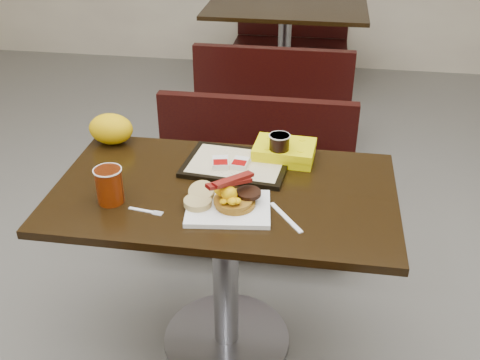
# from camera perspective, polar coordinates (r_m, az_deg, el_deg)

# --- Properties ---
(floor) EXTENTS (6.00, 7.00, 0.01)m
(floor) POSITION_cam_1_polar(r_m,az_deg,el_deg) (2.47, -1.34, -15.88)
(floor) COLOR gray
(floor) RESTS_ON ground
(table_near) EXTENTS (1.20, 0.70, 0.75)m
(table_near) POSITION_cam_1_polar(r_m,az_deg,el_deg) (2.21, -1.45, -9.19)
(table_near) COLOR black
(table_near) RESTS_ON floor
(bench_near_n) EXTENTS (1.00, 0.46, 0.72)m
(bench_near_n) POSITION_cam_1_polar(r_m,az_deg,el_deg) (2.79, 1.05, -0.28)
(bench_near_n) COLOR black
(bench_near_n) RESTS_ON floor
(table_far) EXTENTS (1.20, 0.70, 0.75)m
(table_far) POSITION_cam_1_polar(r_m,az_deg,el_deg) (4.51, 4.43, 12.26)
(table_far) COLOR black
(table_far) RESTS_ON floor
(bench_far_s) EXTENTS (1.00, 0.46, 0.72)m
(bench_far_s) POSITION_cam_1_polar(r_m,az_deg,el_deg) (3.86, 3.52, 8.82)
(bench_far_s) COLOR black
(bench_far_s) RESTS_ON floor
(bench_far_n) EXTENTS (1.00, 0.46, 0.72)m
(bench_far_n) POSITION_cam_1_polar(r_m,az_deg,el_deg) (5.18, 5.11, 14.51)
(bench_far_n) COLOR black
(bench_far_n) RESTS_ON floor
(platter) EXTENTS (0.30, 0.24, 0.02)m
(platter) POSITION_cam_1_polar(r_m,az_deg,el_deg) (1.88, -1.18, -2.87)
(platter) COLOR white
(platter) RESTS_ON table_near
(pancake_stack) EXTENTS (0.16, 0.16, 0.03)m
(pancake_stack) POSITION_cam_1_polar(r_m,az_deg,el_deg) (1.87, -0.49, -2.16)
(pancake_stack) COLOR #8E6017
(pancake_stack) RESTS_ON platter
(sausage_patty) EXTENTS (0.10, 0.10, 0.01)m
(sausage_patty) POSITION_cam_1_polar(r_m,az_deg,el_deg) (1.88, 0.87, -1.31)
(sausage_patty) COLOR black
(sausage_patty) RESTS_ON pancake_stack
(scrambled_eggs) EXTENTS (0.10, 0.09, 0.05)m
(scrambled_eggs) POSITION_cam_1_polar(r_m,az_deg,el_deg) (1.84, -1.13, -1.45)
(scrambled_eggs) COLOR yellow
(scrambled_eggs) RESTS_ON pancake_stack
(bacon_strips) EXTENTS (0.17, 0.17, 0.01)m
(bacon_strips) POSITION_cam_1_polar(r_m,az_deg,el_deg) (1.84, -1.09, -0.20)
(bacon_strips) COLOR #4E0507
(bacon_strips) RESTS_ON scrambled_eggs
(muffin_bottom) EXTENTS (0.10, 0.10, 0.02)m
(muffin_bottom) POSITION_cam_1_polar(r_m,az_deg,el_deg) (1.88, -4.27, -2.25)
(muffin_bottom) COLOR tan
(muffin_bottom) RESTS_ON platter
(muffin_top) EXTENTS (0.10, 0.10, 0.05)m
(muffin_top) POSITION_cam_1_polar(r_m,az_deg,el_deg) (1.91, -3.88, -1.21)
(muffin_top) COLOR tan
(muffin_top) RESTS_ON platter
(coffee_cup_near) EXTENTS (0.12, 0.12, 0.12)m
(coffee_cup_near) POSITION_cam_1_polar(r_m,az_deg,el_deg) (1.94, -12.98, -0.56)
(coffee_cup_near) COLOR #9A2D05
(coffee_cup_near) RESTS_ON table_near
(fork) EXTENTS (0.12, 0.04, 0.00)m
(fork) POSITION_cam_1_polar(r_m,az_deg,el_deg) (1.91, -9.91, -2.99)
(fork) COLOR white
(fork) RESTS_ON table_near
(knife) EXTENTS (0.12, 0.16, 0.00)m
(knife) POSITION_cam_1_polar(r_m,az_deg,el_deg) (1.85, 4.61, -3.76)
(knife) COLOR white
(knife) RESTS_ON table_near
(condiment_syrup) EXTENTS (0.04, 0.03, 0.01)m
(condiment_syrup) POSITION_cam_1_polar(r_m,az_deg,el_deg) (2.04, -2.08, 0.10)
(condiment_syrup) COLOR #A23B06
(condiment_syrup) RESTS_ON table_near
(condiment_ketchup) EXTENTS (0.04, 0.03, 0.01)m
(condiment_ketchup) POSITION_cam_1_polar(r_m,az_deg,el_deg) (2.10, -5.18, 0.89)
(condiment_ketchup) COLOR #8C0504
(condiment_ketchup) RESTS_ON table_near
(tray) EXTENTS (0.41, 0.31, 0.02)m
(tray) POSITION_cam_1_polar(r_m,az_deg,el_deg) (2.13, -0.36, 1.56)
(tray) COLOR black
(tray) RESTS_ON table_near
(hashbrown_sleeve_left) EXTENTS (0.07, 0.09, 0.02)m
(hashbrown_sleeve_left) POSITION_cam_1_polar(r_m,az_deg,el_deg) (2.10, -1.98, 1.76)
(hashbrown_sleeve_left) COLOR silver
(hashbrown_sleeve_left) RESTS_ON tray
(hashbrown_sleeve_right) EXTENTS (0.06, 0.08, 0.02)m
(hashbrown_sleeve_right) POSITION_cam_1_polar(r_m,az_deg,el_deg) (2.10, 0.03, 1.70)
(hashbrown_sleeve_right) COLOR silver
(hashbrown_sleeve_right) RESTS_ON tray
(coffee_cup_far) EXTENTS (0.09, 0.09, 0.10)m
(coffee_cup_far) POSITION_cam_1_polar(r_m,az_deg,el_deg) (2.13, 3.95, 3.29)
(coffee_cup_far) COLOR black
(coffee_cup_far) RESTS_ON tray
(clamshell) EXTENTS (0.24, 0.19, 0.06)m
(clamshell) POSITION_cam_1_polar(r_m,az_deg,el_deg) (2.18, 4.48, 2.86)
(clamshell) COLOR #E6DB03
(clamshell) RESTS_ON table_near
(paper_bag) EXTENTS (0.19, 0.14, 0.12)m
(paper_bag) POSITION_cam_1_polar(r_m,az_deg,el_deg) (2.34, -12.83, 5.03)
(paper_bag) COLOR #F8AA08
(paper_bag) RESTS_ON table_near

